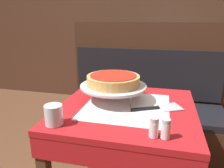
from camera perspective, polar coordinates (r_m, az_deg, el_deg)
name	(u,v)px	position (r m, az deg, el deg)	size (l,w,h in m)	color
dining_table_front	(126,123)	(1.23, 3.73, -10.10)	(0.72, 0.72, 0.78)	red
dining_table_rear	(173,68)	(2.76, 15.54, 4.01)	(0.69, 0.69, 0.77)	#194799
booth_bench	(143,117)	(2.09, 8.02, -8.63)	(1.43, 0.53, 1.20)	#3D2316
back_wall_panel	(153,20)	(3.20, 10.74, 16.06)	(6.00, 0.04, 2.40)	#4C2D1E
pizza_pan_stand	(113,87)	(1.23, 0.33, -0.69)	(0.37, 0.37, 0.09)	#ADADB2
deep_dish_pizza	(113,80)	(1.22, 0.33, 1.06)	(0.30, 0.30, 0.06)	tan
pizza_server	(159,108)	(1.18, 12.20, -6.10)	(0.27, 0.18, 0.01)	#BCBCC1
water_glass_near	(54,115)	(1.01, -14.99, -7.78)	(0.08, 0.08, 0.09)	silver
salt_shaker	(154,128)	(0.90, 10.88, -11.10)	(0.04, 0.04, 0.08)	silver
pepper_shaker	(166,129)	(0.90, 13.86, -11.33)	(0.04, 0.04, 0.08)	silver
condiment_caddy	(174,55)	(2.74, 15.80, 7.22)	(0.15, 0.15, 0.15)	black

